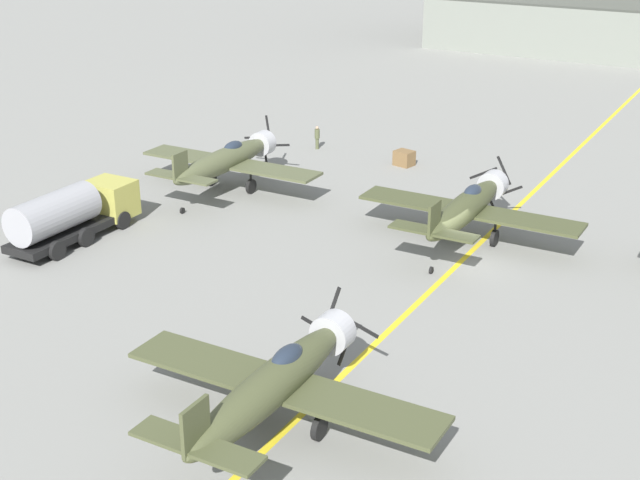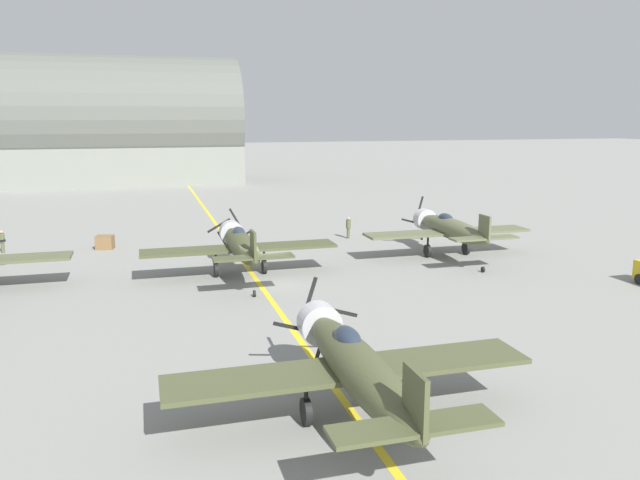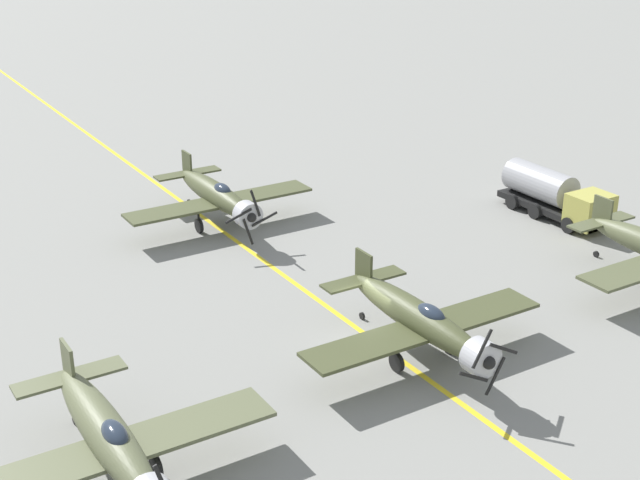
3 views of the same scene
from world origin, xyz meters
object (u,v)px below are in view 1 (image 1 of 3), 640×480
at_px(airplane_near_center, 276,382).
at_px(ground_crew_inspecting, 317,137).
at_px(airplane_mid_center, 467,207).
at_px(supply_crate_by_tanker, 404,158).
at_px(fuel_tanker, 73,213).
at_px(airplane_mid_left, 227,160).

bearing_deg(airplane_near_center, ground_crew_inspecting, 113.92).
relative_size(airplane_mid_center, supply_crate_by_tanker, 9.89).
bearing_deg(airplane_near_center, fuel_tanker, 149.02).
xyz_separation_m(airplane_mid_center, supply_crate_by_tanker, (-8.49, 10.91, -1.51)).
xyz_separation_m(fuel_tanker, supply_crate_by_tanker, (9.87, 20.70, -1.00)).
relative_size(airplane_mid_left, supply_crate_by_tanker, 9.89).
xyz_separation_m(airplane_mid_center, fuel_tanker, (-18.36, -9.79, -0.50)).
distance_m(airplane_near_center, ground_crew_inspecting, 35.03).
xyz_separation_m(airplane_mid_center, airplane_mid_left, (-15.79, 0.72, 0.00)).
xyz_separation_m(airplane_near_center, airplane_mid_center, (-0.55, 19.67, 0.00)).
height_order(airplane_mid_left, ground_crew_inspecting, airplane_mid_left).
bearing_deg(airplane_mid_left, airplane_mid_center, 7.21).
distance_m(airplane_near_center, airplane_mid_center, 19.67).
height_order(fuel_tanker, ground_crew_inspecting, fuel_tanker).
height_order(airplane_near_center, airplane_mid_center, airplane_near_center).
height_order(airplane_mid_left, supply_crate_by_tanker, airplane_mid_left).
xyz_separation_m(airplane_near_center, supply_crate_by_tanker, (-9.04, 30.58, -1.51)).
bearing_deg(ground_crew_inspecting, fuel_tanker, -97.63).
bearing_deg(fuel_tanker, ground_crew_inspecting, 82.37).
height_order(airplane_near_center, airplane_mid_left, airplane_mid_left).
bearing_deg(fuel_tanker, airplane_near_center, -27.59).
relative_size(airplane_near_center, supply_crate_by_tanker, 9.89).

